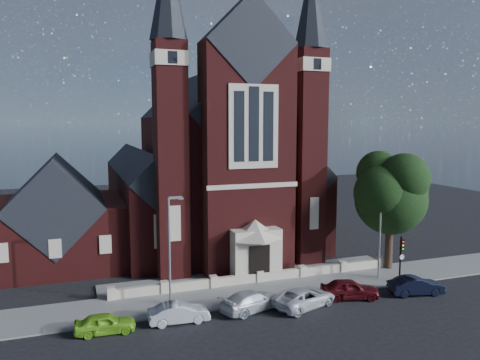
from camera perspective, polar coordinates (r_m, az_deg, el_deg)
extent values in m
plane|color=black|center=(47.74, -1.47, -9.21)|extent=(120.00, 120.00, 0.00)
cube|color=gray|center=(38.39, 3.51, -13.32)|extent=(60.00, 5.00, 0.12)
cube|color=gray|center=(41.89, 1.33, -11.55)|extent=(26.00, 3.00, 0.14)
cube|color=beige|center=(40.12, 2.37, -12.40)|extent=(24.00, 0.40, 0.90)
cube|color=#4E1514|center=(55.80, -4.67, 0.47)|extent=(10.00, 30.00, 14.00)
cube|color=black|center=(55.45, -4.74, 7.68)|extent=(10.00, 30.20, 10.00)
cube|color=#4E1514|center=(53.84, -12.11, -3.13)|extent=(5.00, 26.00, 8.00)
cube|color=#4E1514|center=(57.64, 2.85, -2.31)|extent=(5.00, 26.00, 8.00)
cube|color=black|center=(53.29, -12.22, 1.11)|extent=(5.01, 26.20, 5.01)
cube|color=black|center=(57.13, 2.87, 1.65)|extent=(5.01, 26.20, 5.01)
cube|color=#4E1514|center=(40.78, 0.87, 2.33)|extent=(8.00, 3.00, 20.00)
cube|color=black|center=(41.19, 0.90, 16.33)|extent=(8.00, 3.20, 8.00)
cube|color=beige|center=(39.20, 1.67, 6.53)|extent=(4.40, 0.15, 7.00)
cube|color=black|center=(39.13, 1.71, 6.82)|extent=(0.90, 0.08, 6.20)
cube|color=beige|center=(40.34, 1.85, -9.01)|extent=(4.20, 2.00, 4.40)
cube|color=black|center=(39.58, 2.41, -10.23)|extent=(1.80, 0.12, 3.20)
cone|color=beige|center=(39.79, 1.86, -5.96)|extent=(4.60, 4.60, 1.60)
cube|color=#4E1514|center=(39.99, -8.41, 2.16)|extent=(2.60, 2.60, 20.00)
cube|color=beige|center=(40.18, -8.63, 14.33)|extent=(2.80, 2.80, 1.20)
cube|color=#4E1514|center=(44.34, 8.33, 2.63)|extent=(2.60, 2.60, 20.00)
cube|color=beige|center=(44.52, 8.53, 13.60)|extent=(2.80, 2.80, 1.20)
cone|color=black|center=(45.49, 8.66, 20.50)|extent=(3.20, 3.20, 8.00)
cube|color=#4E1514|center=(47.78, -21.35, -5.96)|extent=(12.00, 12.00, 6.00)
cube|color=black|center=(47.22, -21.51, -2.41)|extent=(8.49, 12.20, 8.49)
cylinder|color=black|center=(44.99, 17.70, -7.26)|extent=(0.70, 0.70, 5.00)
sphere|color=black|center=(44.20, 17.90, -2.22)|extent=(6.40, 6.40, 6.40)
sphere|color=black|center=(43.25, 19.38, 0.20)|extent=(4.40, 4.40, 4.40)
cylinder|color=gray|center=(34.47, -8.59, -8.77)|extent=(0.16, 0.16, 8.00)
cube|color=gray|center=(33.70, -7.88, -2.15)|extent=(1.00, 0.15, 0.18)
cube|color=gray|center=(33.80, -7.21, -2.25)|extent=(0.35, 0.22, 0.12)
cylinder|color=gray|center=(41.63, 16.69, -6.24)|extent=(0.16, 0.16, 8.00)
cube|color=gray|center=(41.21, 17.44, -0.74)|extent=(1.00, 0.15, 0.18)
cube|color=gray|center=(41.46, 17.88, -0.83)|extent=(0.35, 0.22, 0.12)
cylinder|color=black|center=(41.56, 18.95, -9.20)|extent=(0.14, 0.14, 4.00)
cube|color=black|center=(41.12, 19.15, -7.50)|extent=(0.28, 0.22, 0.90)
sphere|color=red|center=(40.95, 19.28, -7.14)|extent=(0.14, 0.14, 0.14)
sphere|color=#CC8C0C|center=(41.02, 19.27, -7.54)|extent=(0.14, 0.14, 0.14)
sphere|color=#0C9919|center=(41.09, 19.25, -7.95)|extent=(0.14, 0.14, 0.14)
imported|color=#81CD29|center=(32.24, -16.13, -16.44)|extent=(3.88, 1.74, 1.29)
imported|color=#B9BCC1|center=(32.78, -7.45, -15.77)|extent=(4.12, 1.57, 1.34)
imported|color=silver|center=(34.45, 1.41, -14.49)|extent=(5.26, 3.51, 1.41)
imported|color=white|center=(35.34, 7.85, -13.99)|extent=(5.55, 3.87, 1.41)
imported|color=#500D12|center=(37.44, 13.22, -12.80)|extent=(4.76, 2.97, 1.51)
imported|color=black|center=(39.76, 20.65, -11.97)|extent=(4.48, 2.27, 1.41)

